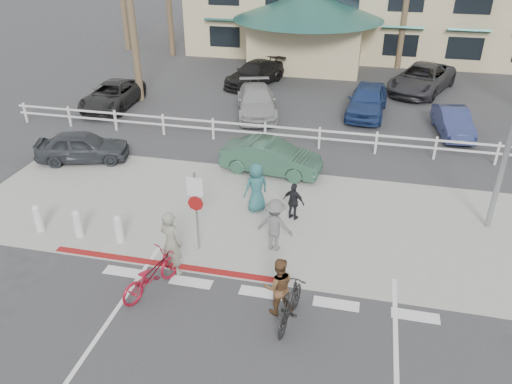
% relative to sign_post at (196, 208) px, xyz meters
% --- Properties ---
extents(ground, '(140.00, 140.00, 0.00)m').
position_rel_sign_post_xyz_m(ground, '(2.30, -2.20, -1.45)').
color(ground, '#333335').
extents(bike_path, '(12.00, 16.00, 0.01)m').
position_rel_sign_post_xyz_m(bike_path, '(2.30, -4.20, -1.45)').
color(bike_path, '#333335').
rests_on(bike_path, ground).
extents(sidewalk_plaza, '(22.00, 7.00, 0.01)m').
position_rel_sign_post_xyz_m(sidewalk_plaza, '(2.30, 2.30, -1.44)').
color(sidewalk_plaza, gray).
rests_on(sidewalk_plaza, ground).
extents(cross_street, '(40.00, 5.00, 0.01)m').
position_rel_sign_post_xyz_m(cross_street, '(2.30, 6.30, -1.45)').
color(cross_street, '#333335').
rests_on(cross_street, ground).
extents(parking_lot, '(50.00, 16.00, 0.01)m').
position_rel_sign_post_xyz_m(parking_lot, '(2.30, 15.80, -1.45)').
color(parking_lot, '#333335').
rests_on(parking_lot, ground).
extents(curb_red, '(7.00, 0.25, 0.02)m').
position_rel_sign_post_xyz_m(curb_red, '(-0.70, -1.00, -1.44)').
color(curb_red, maroon).
rests_on(curb_red, ground).
extents(rail_fence, '(29.40, 0.16, 1.00)m').
position_rel_sign_post_xyz_m(rail_fence, '(2.80, 8.30, -0.95)').
color(rail_fence, silver).
rests_on(rail_fence, ground).
extents(sign_post, '(0.50, 0.10, 2.90)m').
position_rel_sign_post_xyz_m(sign_post, '(0.00, 0.00, 0.00)').
color(sign_post, gray).
rests_on(sign_post, ground).
extents(bollard_0, '(0.26, 0.26, 0.95)m').
position_rel_sign_post_xyz_m(bollard_0, '(-2.50, -0.20, -0.97)').
color(bollard_0, silver).
rests_on(bollard_0, ground).
extents(bollard_1, '(0.26, 0.26, 0.95)m').
position_rel_sign_post_xyz_m(bollard_1, '(-3.90, -0.20, -0.97)').
color(bollard_1, silver).
rests_on(bollard_1, ground).
extents(bollard_2, '(0.26, 0.26, 0.95)m').
position_rel_sign_post_xyz_m(bollard_2, '(-5.30, -0.20, -0.97)').
color(bollard_2, silver).
rests_on(bollard_2, ground).
extents(bike_red, '(1.44, 2.17, 1.08)m').
position_rel_sign_post_xyz_m(bike_red, '(-0.60, -2.14, -0.91)').
color(bike_red, maroon).
rests_on(bike_red, ground).
extents(rider_red, '(0.84, 0.70, 1.97)m').
position_rel_sign_post_xyz_m(rider_red, '(-0.33, -1.24, -0.46)').
color(rider_red, gray).
rests_on(rider_red, ground).
extents(bike_black, '(0.77, 1.89, 1.10)m').
position_rel_sign_post_xyz_m(bike_black, '(3.22, -2.50, -0.90)').
color(bike_black, black).
rests_on(bike_black, ground).
extents(rider_black, '(0.94, 0.83, 1.62)m').
position_rel_sign_post_xyz_m(rider_black, '(2.86, -2.20, -0.64)').
color(rider_black, brown).
rests_on(rider_black, ground).
extents(pedestrian_a, '(1.16, 0.75, 1.69)m').
position_rel_sign_post_xyz_m(pedestrian_a, '(2.24, 0.50, -0.60)').
color(pedestrian_a, '#5E5E5E').
rests_on(pedestrian_a, ground).
extents(pedestrian_child, '(0.84, 0.57, 1.32)m').
position_rel_sign_post_xyz_m(pedestrian_child, '(2.53, 2.33, -0.79)').
color(pedestrian_child, black).
rests_on(pedestrian_child, ground).
extents(pedestrian_b, '(1.02, 0.99, 1.77)m').
position_rel_sign_post_xyz_m(pedestrian_b, '(1.19, 2.63, -0.57)').
color(pedestrian_b, '#275C5E').
rests_on(pedestrian_b, ground).
extents(car_white_sedan, '(4.06, 1.81, 1.29)m').
position_rel_sign_post_xyz_m(car_white_sedan, '(1.10, 5.62, -0.80)').
color(car_white_sedan, '#2C513F').
rests_on(car_white_sedan, ground).
extents(car_red_compact, '(3.99, 2.51, 1.26)m').
position_rel_sign_post_xyz_m(car_red_compact, '(-6.66, 4.94, -0.82)').
color(car_red_compact, '#2E3237').
rests_on(car_red_compact, ground).
extents(lot_car_0, '(2.33, 4.75, 1.30)m').
position_rel_sign_post_xyz_m(lot_car_0, '(-8.60, 11.34, -0.80)').
color(lot_car_0, black).
rests_on(lot_car_0, ground).
extents(lot_car_1, '(3.09, 4.99, 1.35)m').
position_rel_sign_post_xyz_m(lot_car_1, '(-0.94, 11.98, -0.78)').
color(lot_car_1, '#9D9D9D').
rests_on(lot_car_1, ground).
extents(lot_car_2, '(2.15, 4.64, 1.54)m').
position_rel_sign_post_xyz_m(lot_car_2, '(4.55, 13.16, -0.68)').
color(lot_car_2, navy).
rests_on(lot_car_2, ground).
extents(lot_car_3, '(1.73, 3.80, 1.21)m').
position_rel_sign_post_xyz_m(lot_car_3, '(8.51, 11.37, -0.85)').
color(lot_car_3, navy).
rests_on(lot_car_3, ground).
extents(lot_car_4, '(3.43, 5.02, 1.35)m').
position_rel_sign_post_xyz_m(lot_car_4, '(-2.18, 16.97, -0.78)').
color(lot_car_4, black).
rests_on(lot_car_4, ground).
extents(lot_car_5, '(4.47, 6.11, 1.54)m').
position_rel_sign_post_xyz_m(lot_car_5, '(7.48, 17.76, -0.68)').
color(lot_car_5, '#302F33').
rests_on(lot_car_5, ground).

